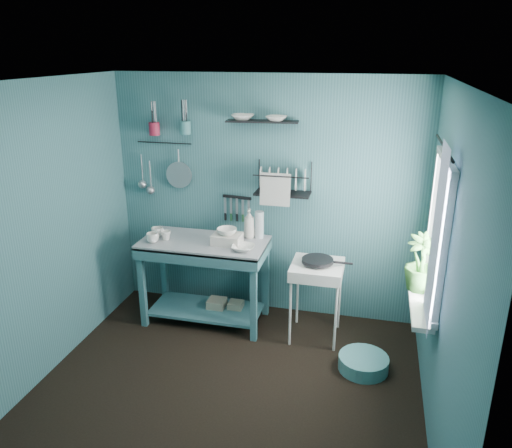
% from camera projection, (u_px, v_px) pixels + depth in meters
% --- Properties ---
extents(floor, '(3.20, 3.20, 0.00)m').
position_uv_depth(floor, '(226.00, 391.00, 4.19)').
color(floor, black).
rests_on(floor, ground).
extents(ceiling, '(3.20, 3.20, 0.00)m').
position_uv_depth(ceiling, '(219.00, 83.00, 3.36)').
color(ceiling, silver).
rests_on(ceiling, ground).
extents(wall_back, '(3.20, 0.00, 3.20)m').
position_uv_depth(wall_back, '(266.00, 199.00, 5.15)').
color(wall_back, '#336369').
rests_on(wall_back, ground).
extents(wall_front, '(3.20, 0.00, 3.20)m').
position_uv_depth(wall_front, '(130.00, 371.00, 2.40)').
color(wall_front, '#336369').
rests_on(wall_front, ground).
extents(wall_left, '(0.00, 3.00, 3.00)m').
position_uv_depth(wall_left, '(39.00, 236.00, 4.14)').
color(wall_left, '#336369').
rests_on(wall_left, ground).
extents(wall_right, '(0.00, 3.00, 3.00)m').
position_uv_depth(wall_right, '(446.00, 275.00, 3.42)').
color(wall_right, '#336369').
rests_on(wall_right, ground).
extents(work_counter, '(1.36, 0.86, 0.89)m').
position_uv_depth(work_counter, '(205.00, 281.00, 5.15)').
color(work_counter, '#356870').
rests_on(work_counter, floor).
extents(mug_left, '(0.12, 0.12, 0.10)m').
position_uv_depth(mug_left, '(153.00, 238.00, 4.94)').
color(mug_left, white).
rests_on(mug_left, work_counter).
extents(mug_mid, '(0.14, 0.14, 0.09)m').
position_uv_depth(mug_mid, '(166.00, 235.00, 5.01)').
color(mug_mid, white).
rests_on(mug_mid, work_counter).
extents(mug_right, '(0.17, 0.17, 0.10)m').
position_uv_depth(mug_right, '(157.00, 232.00, 5.10)').
color(mug_right, white).
rests_on(mug_right, work_counter).
extents(wash_tub, '(0.28, 0.22, 0.10)m').
position_uv_depth(wash_tub, '(227.00, 239.00, 4.91)').
color(wash_tub, beige).
rests_on(wash_tub, work_counter).
extents(tub_bowl, '(0.19, 0.19, 0.06)m').
position_uv_depth(tub_bowl, '(227.00, 231.00, 4.88)').
color(tub_bowl, white).
rests_on(tub_bowl, wash_tub).
extents(soap_bottle, '(0.12, 0.12, 0.30)m').
position_uv_depth(soap_bottle, '(249.00, 224.00, 5.04)').
color(soap_bottle, beige).
rests_on(soap_bottle, work_counter).
extents(water_bottle, '(0.09, 0.09, 0.28)m').
position_uv_depth(water_bottle, '(259.00, 225.00, 5.04)').
color(water_bottle, silver).
rests_on(water_bottle, work_counter).
extents(counter_bowl, '(0.22, 0.22, 0.05)m').
position_uv_depth(counter_bowl, '(243.00, 248.00, 4.75)').
color(counter_bowl, white).
rests_on(counter_bowl, work_counter).
extents(hotplate_stand, '(0.53, 0.53, 0.78)m').
position_uv_depth(hotplate_stand, '(316.00, 301.00, 4.87)').
color(hotplate_stand, white).
rests_on(hotplate_stand, floor).
extents(frying_pan, '(0.30, 0.30, 0.03)m').
position_uv_depth(frying_pan, '(318.00, 260.00, 4.72)').
color(frying_pan, black).
rests_on(frying_pan, hotplate_stand).
extents(knife_strip, '(0.32, 0.06, 0.03)m').
position_uv_depth(knife_strip, '(237.00, 197.00, 5.19)').
color(knife_strip, black).
rests_on(knife_strip, wall_back).
extents(dish_rack, '(0.56, 0.27, 0.32)m').
position_uv_depth(dish_rack, '(283.00, 179.00, 4.90)').
color(dish_rack, black).
rests_on(dish_rack, wall_back).
extents(upper_shelf, '(0.71, 0.25, 0.01)m').
position_uv_depth(upper_shelf, '(262.00, 121.00, 4.80)').
color(upper_shelf, black).
rests_on(upper_shelf, wall_back).
extents(shelf_bowl_left, '(0.23, 0.23, 0.05)m').
position_uv_depth(shelf_bowl_left, '(243.00, 120.00, 4.84)').
color(shelf_bowl_left, white).
rests_on(shelf_bowl_left, upper_shelf).
extents(shelf_bowl_right, '(0.22, 0.22, 0.05)m').
position_uv_depth(shelf_bowl_right, '(276.00, 122.00, 4.77)').
color(shelf_bowl_right, white).
rests_on(shelf_bowl_right, upper_shelf).
extents(utensil_cup_magenta, '(0.11, 0.11, 0.13)m').
position_uv_depth(utensil_cup_magenta, '(154.00, 129.00, 5.11)').
color(utensil_cup_magenta, '#A31E39').
rests_on(utensil_cup_magenta, wall_back).
extents(utensil_cup_teal, '(0.11, 0.11, 0.13)m').
position_uv_depth(utensil_cup_teal, '(185.00, 128.00, 5.02)').
color(utensil_cup_teal, teal).
rests_on(utensil_cup_teal, wall_back).
extents(colander, '(0.28, 0.03, 0.28)m').
position_uv_depth(colander, '(179.00, 175.00, 5.24)').
color(colander, '#A4A6AC').
rests_on(colander, wall_back).
extents(ladle_outer, '(0.01, 0.01, 0.30)m').
position_uv_depth(ladle_outer, '(142.00, 168.00, 5.33)').
color(ladle_outer, '#A4A6AC').
rests_on(ladle_outer, wall_back).
extents(ladle_inner, '(0.01, 0.01, 0.30)m').
position_uv_depth(ladle_inner, '(150.00, 174.00, 5.33)').
color(ladle_inner, '#A4A6AC').
rests_on(ladle_inner, wall_back).
extents(hook_rail, '(0.60, 0.01, 0.01)m').
position_uv_depth(hook_rail, '(164.00, 143.00, 5.19)').
color(hook_rail, black).
rests_on(hook_rail, wall_back).
extents(window_glass, '(0.00, 1.10, 1.10)m').
position_uv_depth(window_glass, '(440.00, 232.00, 3.78)').
color(window_glass, white).
rests_on(window_glass, wall_right).
extents(windowsill, '(0.16, 0.95, 0.04)m').
position_uv_depth(windowsill, '(419.00, 300.00, 4.00)').
color(windowsill, white).
rests_on(windowsill, wall_right).
extents(curtain, '(0.00, 1.35, 1.35)m').
position_uv_depth(curtain, '(435.00, 239.00, 3.51)').
color(curtain, white).
rests_on(curtain, wall_right).
extents(curtain_rod, '(0.02, 1.05, 0.02)m').
position_uv_depth(curtain_rod, '(444.00, 147.00, 3.58)').
color(curtain_rod, black).
rests_on(curtain_rod, wall_right).
extents(potted_plant, '(0.34, 0.34, 0.48)m').
position_uv_depth(potted_plant, '(421.00, 263.00, 4.06)').
color(potted_plant, '#346E2C').
rests_on(potted_plant, windowsill).
extents(storage_tin_large, '(0.18, 0.18, 0.22)m').
position_uv_depth(storage_tin_large, '(217.00, 309.00, 5.28)').
color(storage_tin_large, gray).
rests_on(storage_tin_large, floor).
extents(storage_tin_small, '(0.15, 0.15, 0.20)m').
position_uv_depth(storage_tin_small, '(236.00, 311.00, 5.27)').
color(storage_tin_small, gray).
rests_on(storage_tin_small, floor).
extents(floor_basin, '(0.44, 0.44, 0.13)m').
position_uv_depth(floor_basin, '(363.00, 363.00, 4.45)').
color(floor_basin, teal).
rests_on(floor_basin, floor).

